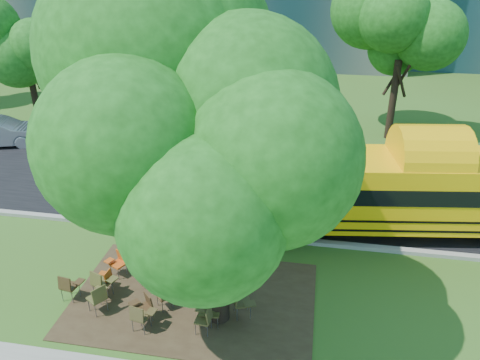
% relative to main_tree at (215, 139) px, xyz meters
% --- Properties ---
extents(ground, '(160.00, 160.00, 0.00)m').
position_rel_main_tree_xyz_m(ground, '(-1.90, 1.12, -5.33)').
color(ground, '#38531A').
rests_on(ground, ground).
extents(dirt_patch, '(7.00, 4.50, 0.03)m').
position_rel_main_tree_xyz_m(dirt_patch, '(-0.90, 0.62, -5.32)').
color(dirt_patch, '#382819').
rests_on(dirt_patch, ground).
extents(asphalt_road, '(80.00, 8.00, 0.04)m').
position_rel_main_tree_xyz_m(asphalt_road, '(-1.90, 8.12, -5.31)').
color(asphalt_road, black).
rests_on(asphalt_road, ground).
extents(kerb_near, '(80.00, 0.25, 0.14)m').
position_rel_main_tree_xyz_m(kerb_near, '(-1.90, 4.12, -5.26)').
color(kerb_near, gray).
rests_on(kerb_near, ground).
extents(kerb_far, '(80.00, 0.25, 0.14)m').
position_rel_main_tree_xyz_m(kerb_far, '(-1.90, 12.22, -5.26)').
color(kerb_far, gray).
rests_on(kerb_far, ground).
extents(bg_tree_0, '(5.20, 5.20, 7.18)m').
position_rel_main_tree_xyz_m(bg_tree_0, '(-13.90, 14.12, -0.76)').
color(bg_tree_0, black).
rests_on(bg_tree_0, ground).
extents(bg_tree_2, '(4.80, 4.80, 6.62)m').
position_rel_main_tree_xyz_m(bg_tree_2, '(-6.90, 17.12, -1.12)').
color(bg_tree_2, black).
rests_on(bg_tree_2, ground).
extents(bg_tree_3, '(5.60, 5.60, 7.84)m').
position_rel_main_tree_xyz_m(bg_tree_3, '(6.10, 15.12, -0.30)').
color(bg_tree_3, black).
rests_on(bg_tree_3, ground).
extents(main_tree, '(7.20, 7.20, 8.95)m').
position_rel_main_tree_xyz_m(main_tree, '(0.00, 0.00, 0.00)').
color(main_tree, black).
rests_on(main_tree, ground).
extents(school_bus, '(12.09, 4.21, 2.90)m').
position_rel_main_tree_xyz_m(school_bus, '(5.93, 5.57, -3.66)').
color(school_bus, '#FAB407').
rests_on(school_bus, ground).
extents(chair_0, '(0.64, 0.52, 0.89)m').
position_rel_main_tree_xyz_m(chair_0, '(-4.43, -0.02, -4.78)').
color(chair_0, '#3F2D16').
rests_on(chair_0, ground).
extents(chair_1, '(0.77, 0.60, 0.96)m').
position_rel_main_tree_xyz_m(chair_1, '(-3.55, 0.23, -4.74)').
color(chair_1, '#4E4C22').
rests_on(chair_1, ground).
extents(chair_2, '(0.63, 0.79, 0.93)m').
position_rel_main_tree_xyz_m(chair_2, '(-3.37, -0.34, -4.76)').
color(chair_2, '#4D4921').
rests_on(chair_2, ground).
extents(chair_3, '(0.74, 0.58, 0.86)m').
position_rel_main_tree_xyz_m(chair_3, '(-2.00, -0.42, -4.80)').
color(chair_3, '#3F2A16').
rests_on(chair_3, ground).
extents(chair_4, '(0.65, 0.53, 0.89)m').
position_rel_main_tree_xyz_m(chair_4, '(-1.94, -0.85, -4.78)').
color(chair_4, '#493E1F').
rests_on(chair_4, ground).
extents(chair_5, '(0.55, 0.54, 0.83)m').
position_rel_main_tree_xyz_m(chair_5, '(-0.16, -0.25, -4.82)').
color(chair_5, '#48441F').
rests_on(chair_5, ground).
extents(chair_6, '(0.50, 0.58, 0.85)m').
position_rel_main_tree_xyz_m(chair_6, '(-0.26, -0.58, -4.81)').
color(chair_6, brown).
rests_on(chair_6, ground).
extents(chair_7, '(0.73, 0.65, 0.95)m').
position_rel_main_tree_xyz_m(chair_7, '(0.57, 0.15, -4.75)').
color(chair_7, '#413C1C').
rests_on(chair_7, ground).
extents(chair_8, '(0.47, 0.54, 0.80)m').
position_rel_main_tree_xyz_m(chair_8, '(-3.53, 0.48, -4.84)').
color(chair_8, '#B34B13').
rests_on(chair_8, ground).
extents(chair_9, '(0.69, 0.55, 0.85)m').
position_rel_main_tree_xyz_m(chair_9, '(-3.50, 1.36, -4.81)').
color(chair_9, '#BD4C14').
rests_on(chair_9, ground).
extents(chair_10, '(0.55, 0.56, 0.84)m').
position_rel_main_tree_xyz_m(chair_10, '(-2.52, 1.07, -4.82)').
color(chair_10, '#482D19').
rests_on(chair_10, ground).
extents(chair_11, '(0.56, 0.71, 0.82)m').
position_rel_main_tree_xyz_m(chair_11, '(-1.57, 0.14, -4.83)').
color(chair_11, '#50371C').
rests_on(chair_11, ground).
extents(black_car, '(4.38, 2.65, 1.39)m').
position_rel_main_tree_xyz_m(black_car, '(-5.46, 6.71, -4.64)').
color(black_car, black).
rests_on(black_car, ground).
extents(bg_car_red, '(5.04, 2.58, 1.36)m').
position_rel_main_tree_xyz_m(bg_car_red, '(-8.75, 11.92, -4.65)').
color(bg_car_red, '#5E1017').
rests_on(bg_car_red, ground).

